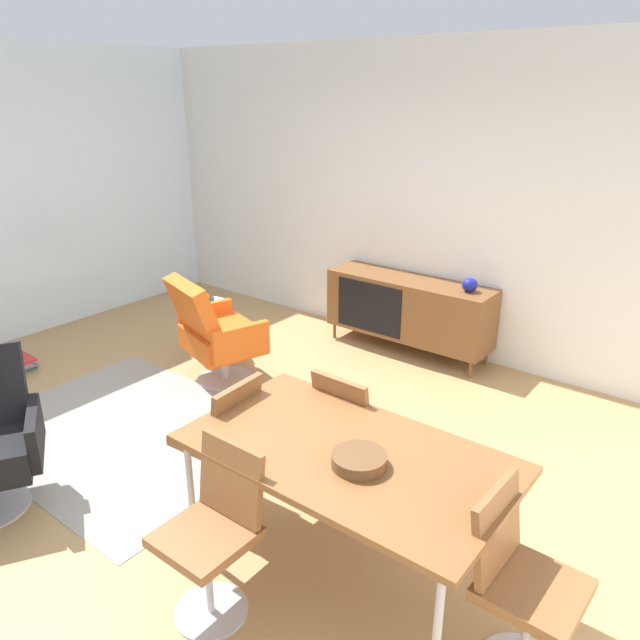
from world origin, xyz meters
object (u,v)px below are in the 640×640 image
at_px(side_table_round, 205,324).
at_px(fruit_bowl, 203,300).
at_px(dining_chair_far_end, 519,579).
at_px(dining_table, 346,457).
at_px(dining_chair_back_left, 352,427).
at_px(wooden_bowl_on_table, 359,460).
at_px(dining_chair_front_left, 215,527).
at_px(vase_cobalt, 470,285).
at_px(magazine_stack, 10,366).
at_px(dining_chair_near_window, 223,437).
at_px(lounge_chair_red, 215,331).
at_px(sideboard, 408,308).

bearing_deg(side_table_round, fruit_bowl, -89.89).
bearing_deg(dining_chair_far_end, fruit_bowl, 157.98).
height_order(dining_table, dining_chair_back_left, dining_chair_back_left).
bearing_deg(wooden_bowl_on_table, dining_chair_front_left, -133.97).
bearing_deg(vase_cobalt, magazine_stack, -140.22).
relative_size(dining_chair_near_window, lounge_chair_red, 0.90).
relative_size(sideboard, dining_chair_back_left, 1.87).
relative_size(dining_chair_back_left, fruit_bowl, 4.28).
distance_m(side_table_round, fruit_bowl, 0.23).
xyz_separation_m(dining_chair_far_end, magazine_stack, (-4.62, 0.09, -0.41)).
relative_size(sideboard, dining_chair_near_window, 1.87).
height_order(wooden_bowl_on_table, lounge_chair_red, lounge_chair_red).
relative_size(vase_cobalt, dining_chair_far_end, 0.16).
bearing_deg(dining_chair_front_left, side_table_round, 139.00).
bearing_deg(side_table_round, dining_chair_front_left, -41.00).
xyz_separation_m(dining_chair_near_window, side_table_round, (-1.75, 1.43, -0.15)).
xyz_separation_m(wooden_bowl_on_table, lounge_chair_red, (-2.27, 1.18, -0.30)).
bearing_deg(fruit_bowl, vase_cobalt, 31.92).
bearing_deg(vase_cobalt, fruit_bowl, -148.08).
bearing_deg(lounge_chair_red, sideboard, 58.90).
xyz_separation_m(sideboard, dining_chair_back_left, (0.85, -2.13, 0.03)).
relative_size(dining_chair_back_left, lounge_chair_red, 0.90).
bearing_deg(dining_chair_far_end, dining_chair_back_left, 155.80).
bearing_deg(wooden_bowl_on_table, dining_table, 150.11).
xyz_separation_m(dining_chair_back_left, lounge_chair_red, (-1.80, 0.55, -0.00)).
relative_size(dining_table, dining_chair_near_window, 1.87).
bearing_deg(dining_chair_back_left, fruit_bowl, 159.18).
xyz_separation_m(sideboard, dining_chair_front_left, (0.85, -3.25, 0.03)).
xyz_separation_m(dining_chair_far_end, dining_chair_front_left, (-1.24, -0.56, 0.00)).
distance_m(dining_table, dining_chair_far_end, 0.92).
distance_m(sideboard, dining_chair_far_end, 3.40).
distance_m(fruit_bowl, magazine_stack, 1.80).
bearing_deg(wooden_bowl_on_table, vase_cobalt, 104.88).
height_order(vase_cobalt, dining_chair_near_window, dining_chair_near_window).
relative_size(dining_chair_back_left, dining_chair_far_end, 1.00).
xyz_separation_m(sideboard, magazine_stack, (-2.53, -2.60, -0.38)).
distance_m(dining_table, dining_chair_near_window, 0.92).
bearing_deg(magazine_stack, dining_chair_near_window, -1.70).
relative_size(vase_cobalt, side_table_round, 0.26).
relative_size(wooden_bowl_on_table, dining_chair_far_end, 0.30).
xyz_separation_m(dining_chair_front_left, fruit_bowl, (-2.29, 1.99, 0.09)).
xyz_separation_m(dining_chair_near_window, magazine_stack, (-2.85, 0.08, -0.41)).
bearing_deg(dining_chair_front_left, wooden_bowl_on_table, 46.03).
distance_m(dining_chair_front_left, lounge_chair_red, 2.46).
bearing_deg(dining_chair_front_left, fruit_bowl, 139.01).
height_order(sideboard, fruit_bowl, sideboard).
bearing_deg(magazine_stack, wooden_bowl_on_table, -2.35).
relative_size(dining_chair_near_window, fruit_bowl, 4.28).
relative_size(wooden_bowl_on_table, fruit_bowl, 1.30).
height_order(wooden_bowl_on_table, side_table_round, wooden_bowl_on_table).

